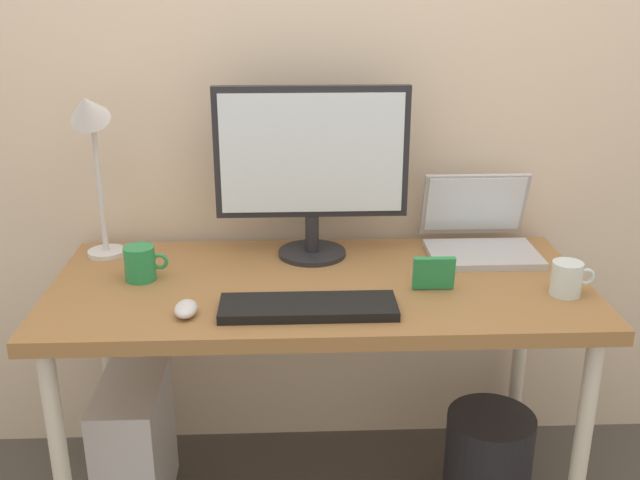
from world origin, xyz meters
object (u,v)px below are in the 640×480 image
(glass_cup, at_px, (567,278))
(monitor, at_px, (312,162))
(desk_lamp, at_px, (91,136))
(keyboard, at_px, (308,307))
(desk, at_px, (320,303))
(laptop, at_px, (479,233))
(coffee_mug, at_px, (140,263))
(mouse, at_px, (186,309))
(computer_tower, at_px, (135,446))
(wastebasket, at_px, (488,459))
(photo_frame, at_px, (434,273))

(glass_cup, bearing_deg, monitor, 154.78)
(desk_lamp, height_order, keyboard, desk_lamp)
(desk_lamp, height_order, glass_cup, desk_lamp)
(desk, bearing_deg, laptop, 23.89)
(coffee_mug, bearing_deg, desk_lamp, 130.47)
(mouse, distance_m, glass_cup, 0.98)
(glass_cup, xyz_separation_m, computer_tower, (-1.18, 0.13, -0.57))
(monitor, relative_size, wastebasket, 1.84)
(laptop, relative_size, glass_cup, 2.79)
(coffee_mug, bearing_deg, desk, -3.88)
(desk, bearing_deg, keyboard, -101.19)
(desk_lamp, relative_size, wastebasket, 1.69)
(photo_frame, height_order, computer_tower, photo_frame)
(laptop, distance_m, coffee_mug, 0.99)
(laptop, relative_size, photo_frame, 2.91)
(mouse, height_order, photo_frame, photo_frame)
(coffee_mug, distance_m, glass_cup, 1.13)
(laptop, relative_size, mouse, 3.56)
(computer_tower, bearing_deg, wastebasket, -1.37)
(computer_tower, bearing_deg, coffee_mug, 17.83)
(desk, distance_m, desk_lamp, 0.79)
(coffee_mug, relative_size, photo_frame, 1.08)
(mouse, relative_size, photo_frame, 0.82)
(coffee_mug, xyz_separation_m, wastebasket, (0.99, -0.04, -0.64))
(laptop, relative_size, desk_lamp, 0.63)
(glass_cup, bearing_deg, coffee_mug, 172.64)
(desk, distance_m, mouse, 0.40)
(desk_lamp, relative_size, computer_tower, 1.21)
(coffee_mug, relative_size, wastebasket, 0.40)
(coffee_mug, xyz_separation_m, glass_cup, (1.13, -0.15, -0.00))
(desk_lamp, xyz_separation_m, photo_frame, (0.92, -0.26, -0.32))
(photo_frame, xyz_separation_m, wastebasket, (0.21, 0.06, -0.64))
(keyboard, distance_m, photo_frame, 0.36)
(desk_lamp, relative_size, glass_cup, 4.43)
(mouse, distance_m, computer_tower, 0.62)
(laptop, bearing_deg, desk, -156.11)
(desk_lamp, height_order, photo_frame, desk_lamp)
(desk, xyz_separation_m, mouse, (-0.34, -0.20, 0.08))
(mouse, bearing_deg, desk, 30.13)
(glass_cup, distance_m, photo_frame, 0.34)
(monitor, relative_size, laptop, 1.72)
(desk, xyz_separation_m, coffee_mug, (-0.49, 0.03, 0.11))
(monitor, distance_m, laptop, 0.55)
(desk, height_order, computer_tower, desk)
(desk_lamp, distance_m, keyboard, 0.79)
(coffee_mug, xyz_separation_m, photo_frame, (0.78, -0.10, 0.00))
(desk_lamp, xyz_separation_m, wastebasket, (1.13, -0.21, -0.95))
(mouse, distance_m, wastebasket, 1.05)
(coffee_mug, bearing_deg, mouse, -56.64)
(monitor, height_order, mouse, monitor)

